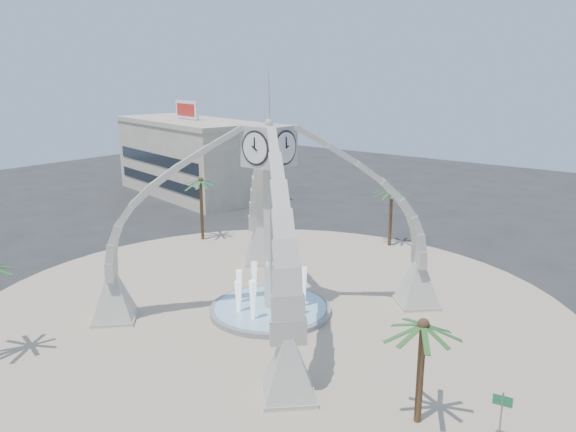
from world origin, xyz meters
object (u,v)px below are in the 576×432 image
Objects in this scene: palm_north at (392,190)px; fountain at (270,309)px; clock_tower at (270,218)px; palm_east at (423,326)px; palm_west at (201,181)px; street_sign at (502,407)px.

fountain is at bearing -87.15° from palm_north.
palm_north is at bearing 92.85° from clock_tower.
palm_west reaches higher than palm_east.
street_sign is at bearing -14.20° from clock_tower.
palm_west is 34.71m from street_sign.
fountain is 14.58m from palm_east.
street_sign is at bearing 15.06° from palm_east.
clock_tower reaches higher than street_sign.
street_sign is (31.99, -12.86, -3.96)m from palm_west.
palm_east is at bearing -21.26° from clock_tower.
clock_tower is 3.04× the size of palm_north.
palm_west is (-15.69, 8.73, 5.36)m from fountain.
palm_north is at bearing 92.85° from fountain.
palm_west is at bearing -148.00° from palm_north.
palm_north reaches higher than street_sign.
palm_north is (-0.89, 17.98, 4.91)m from fountain.
palm_east is 26.85m from palm_north.
fountain is at bearing 158.74° from palm_east.
fountain is 3.38× the size of street_sign.
clock_tower is 18.05m from palm_north.
palm_east reaches higher than street_sign.
clock_tower is at bearing -87.15° from palm_north.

